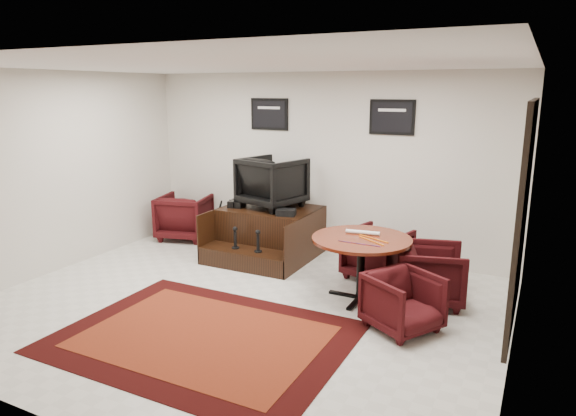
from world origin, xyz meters
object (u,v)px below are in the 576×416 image
object	(u,v)px
armchair_side	(185,214)
table_chair_window	(431,271)
shine_chair	(272,180)
meeting_table	(361,245)
table_chair_back	(378,251)
shine_podium	(268,234)
table_chair_corner	(403,299)

from	to	relation	value
armchair_side	table_chair_window	xyz separation A→B (m)	(4.38, -0.87, -0.03)
shine_chair	meeting_table	bearing A→B (deg)	163.34
armchair_side	table_chair_back	size ratio (longest dim) A/B	1.10
shine_podium	table_chair_corner	xyz separation A→B (m)	(2.53, -1.58, 0.00)
table_chair_window	shine_podium	bearing A→B (deg)	60.03
shine_chair	meeting_table	distance (m)	2.22
shine_chair	table_chair_window	size ratio (longest dim) A/B	1.10
shine_podium	table_chair_back	size ratio (longest dim) A/B	1.93
shine_podium	meeting_table	xyz separation A→B (m)	(1.84, -0.99, 0.35)
shine_podium	table_chair_back	distance (m)	1.82
meeting_table	armchair_side	bearing A→B (deg)	161.90
table_chair_window	table_chair_corner	world-z (taller)	table_chair_window
shine_podium	meeting_table	world-z (taller)	meeting_table
shine_podium	armchair_side	bearing A→B (deg)	174.07
armchair_side	table_chair_corner	distance (m)	4.62
meeting_table	table_chair_window	xyz separation A→B (m)	(0.79, 0.30, -0.30)
armchair_side	meeting_table	world-z (taller)	armchair_side
armchair_side	table_chair_corner	xyz separation A→B (m)	(4.27, -1.77, -0.08)
shine_podium	armchair_side	distance (m)	1.76
table_chair_back	table_chair_corner	size ratio (longest dim) A/B	1.11
shine_podium	armchair_side	xyz separation A→B (m)	(-1.75, 0.18, 0.08)
shine_chair	table_chair_corner	world-z (taller)	shine_chair
armchair_side	table_chair_corner	world-z (taller)	armchair_side
shine_chair	table_chair_window	world-z (taller)	shine_chair
shine_chair	table_chair_corner	distance (m)	3.17
shine_podium	shine_chair	world-z (taller)	shine_chair
table_chair_back	table_chair_window	distance (m)	0.96
shine_chair	meeting_table	size ratio (longest dim) A/B	0.72
armchair_side	table_chair_corner	size ratio (longest dim) A/B	1.22
armchair_side	table_chair_window	distance (m)	4.47
shine_podium	meeting_table	distance (m)	2.12
armchair_side	shine_chair	bearing A→B (deg)	164.05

